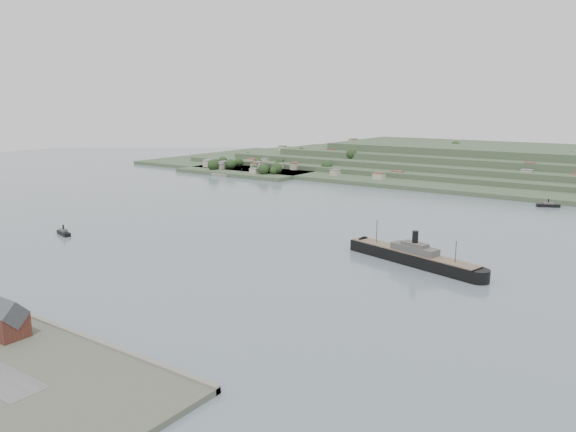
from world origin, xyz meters
The scene contains 7 objects.
ground centered at (0.00, 0.00, 0.00)m, with size 1400.00×1400.00×0.00m, color slate.
gabled_building centered at (27.50, -164.00, 8.19)m, with size 10.40×10.18×14.09m.
far_peninsula centered at (27.91, 393.10, 11.88)m, with size 760.00×309.00×30.00m.
steamship centered at (100.94, 7.11, 3.89)m, with size 86.16×32.30×21.09m.
tugboat centered at (-99.98, -59.09, 1.61)m, with size 15.17×7.53×6.59m.
ferry_west centered at (-191.41, 225.00, 1.83)m, with size 21.01×10.74×7.59m.
ferry_east centered at (128.99, 216.69, 1.56)m, with size 17.73×11.16×6.46m.
Camera 1 is at (210.42, -257.68, 82.50)m, focal length 35.00 mm.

